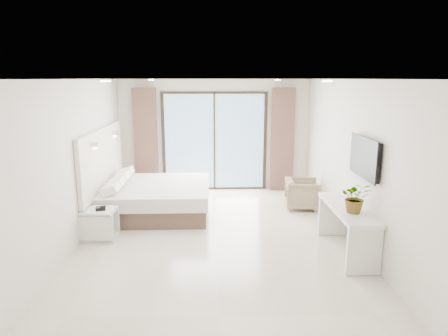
{
  "coord_description": "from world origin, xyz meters",
  "views": [
    {
      "loc": [
        -0.08,
        -6.58,
        2.71
      ],
      "look_at": [
        0.15,
        0.4,
        1.14
      ],
      "focal_mm": 32.0,
      "sensor_mm": 36.0,
      "label": 1
    }
  ],
  "objects_px": {
    "nightstand": "(99,224)",
    "armchair": "(302,192)",
    "bed": "(155,198)",
    "console_desk": "(347,219)"
  },
  "relations": [
    {
      "from": "nightstand",
      "to": "console_desk",
      "type": "xyz_separation_m",
      "value": [
        4.06,
        -0.71,
        0.3
      ]
    },
    {
      "from": "bed",
      "to": "console_desk",
      "type": "relative_size",
      "value": 1.31
    },
    {
      "from": "console_desk",
      "to": "armchair",
      "type": "xyz_separation_m",
      "value": [
        -0.19,
        2.26,
        -0.22
      ]
    },
    {
      "from": "bed",
      "to": "armchair",
      "type": "distance_m",
      "value": 3.09
    },
    {
      "from": "nightstand",
      "to": "console_desk",
      "type": "height_order",
      "value": "console_desk"
    },
    {
      "from": "nightstand",
      "to": "armchair",
      "type": "bearing_deg",
      "value": 25.53
    },
    {
      "from": "bed",
      "to": "armchair",
      "type": "bearing_deg",
      "value": 3.78
    },
    {
      "from": "nightstand",
      "to": "bed",
      "type": "bearing_deg",
      "value": 63.47
    },
    {
      "from": "nightstand",
      "to": "armchair",
      "type": "relative_size",
      "value": 0.88
    },
    {
      "from": "bed",
      "to": "armchair",
      "type": "relative_size",
      "value": 3.1
    }
  ]
}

